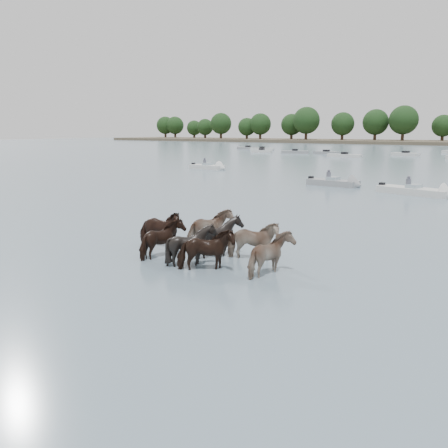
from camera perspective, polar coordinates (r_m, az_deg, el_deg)
The scene contains 7 objects.
ground at distance 17.41m, azimuth -2.32°, elevation -3.74°, with size 400.00×400.00×0.00m, color slate.
shoreline at distance 182.08m, azimuth 8.17°, elevation 9.97°, with size 160.00×30.00×1.00m, color #4C4233.
pony_herd at distance 16.80m, azimuth -1.93°, elevation -2.12°, with size 7.32×4.63×1.68m.
motorboat_a at distance 39.65m, azimuth 13.96°, elevation 4.79°, with size 4.82×2.05×1.92m.
motorboat_b at distance 35.87m, azimuth 23.06°, elevation 3.55°, with size 5.69×2.93×1.92m.
motorboat_f at distance 55.12m, azimuth -1.43°, elevation 6.87°, with size 4.95×1.79×1.92m.
treeline at distance 181.86m, azimuth 9.50°, elevation 11.87°, with size 145.77×18.49×12.57m.
Camera 1 is at (10.01, -13.51, 4.53)m, focal length 37.77 mm.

